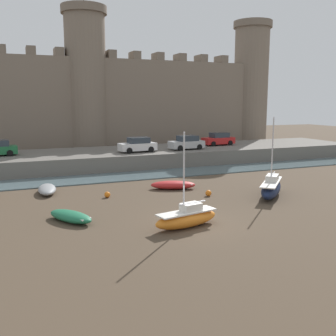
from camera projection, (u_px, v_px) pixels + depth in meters
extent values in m
plane|color=#4C3D2D|center=(197.00, 224.00, 23.47)|extent=(160.00, 160.00, 0.00)
cube|color=slate|center=(124.00, 176.00, 37.97)|extent=(80.00, 4.50, 0.10)
cube|color=#666059|center=(106.00, 158.00, 44.45)|extent=(63.98, 10.00, 1.68)
cube|color=#7A6B5B|center=(87.00, 107.00, 52.97)|extent=(51.98, 2.80, 12.89)
cylinder|color=#7A6B5B|center=(86.00, 86.00, 52.51)|extent=(5.30, 5.30, 18.41)
cylinder|color=#706254|center=(84.00, 10.00, 50.88)|extent=(5.94, 5.94, 1.00)
cylinder|color=#7A6B5B|center=(251.00, 89.00, 62.21)|extent=(5.30, 5.30, 18.41)
cylinder|color=#706254|center=(253.00, 25.00, 60.59)|extent=(5.94, 5.94, 1.00)
cube|color=#746557|center=(1.00, 50.00, 47.97)|extent=(1.10, 2.52, 1.10)
cube|color=#746557|center=(31.00, 51.00, 49.25)|extent=(1.10, 2.52, 1.10)
cube|color=#746557|center=(59.00, 52.00, 50.52)|extent=(1.10, 2.52, 1.10)
cube|color=#746557|center=(111.00, 55.00, 53.08)|extent=(1.10, 2.52, 1.10)
cube|color=#746557|center=(135.00, 56.00, 54.35)|extent=(1.10, 2.52, 1.10)
cube|color=#746557|center=(158.00, 57.00, 55.63)|extent=(1.10, 2.52, 1.10)
cube|color=#746557|center=(180.00, 58.00, 56.90)|extent=(1.10, 2.52, 1.10)
cube|color=#746557|center=(201.00, 59.00, 58.18)|extent=(1.10, 2.52, 1.10)
cube|color=#746557|center=(221.00, 60.00, 59.45)|extent=(1.10, 2.52, 1.10)
ellipsoid|color=red|center=(173.00, 185.00, 32.71)|extent=(3.97, 2.62, 0.69)
ellipsoid|color=#F23939|center=(173.00, 184.00, 32.70)|extent=(3.24, 2.10, 0.38)
cube|color=beige|center=(170.00, 184.00, 32.68)|extent=(0.61, 1.19, 0.06)
cube|color=beige|center=(190.00, 184.00, 32.74)|extent=(0.53, 0.83, 0.08)
ellipsoid|color=orange|center=(187.00, 219.00, 22.73)|extent=(4.35, 1.99, 0.95)
cube|color=silver|center=(187.00, 212.00, 22.66)|extent=(3.82, 1.71, 0.08)
cube|color=silver|center=(191.00, 207.00, 22.79)|extent=(1.30, 0.99, 0.44)
cylinder|color=silver|center=(184.00, 173.00, 22.15)|extent=(0.10, 0.10, 4.61)
cylinder|color=silver|center=(192.00, 203.00, 22.81)|extent=(1.87, 0.45, 0.08)
ellipsoid|color=#141E3D|center=(271.00, 189.00, 30.13)|extent=(4.73, 4.83, 1.17)
cube|color=silver|center=(271.00, 182.00, 30.04)|extent=(4.14, 4.22, 0.08)
cube|color=silver|center=(272.00, 178.00, 30.37)|extent=(1.67, 1.68, 0.44)
cylinder|color=silver|center=(272.00, 150.00, 29.37)|extent=(0.10, 0.10, 4.90)
cylinder|color=silver|center=(273.00, 174.00, 30.46)|extent=(1.77, 1.83, 0.08)
ellipsoid|color=gray|center=(47.00, 189.00, 31.18)|extent=(1.67, 3.64, 0.65)
ellipsoid|color=silver|center=(47.00, 189.00, 31.17)|extent=(1.31, 2.98, 0.36)
cube|color=beige|center=(47.00, 189.00, 30.91)|extent=(1.17, 0.30, 0.06)
cube|color=beige|center=(47.00, 185.00, 32.46)|extent=(0.77, 0.35, 0.08)
ellipsoid|color=#1E6B47|center=(71.00, 216.00, 23.84)|extent=(2.90, 3.65, 0.64)
ellipsoid|color=#339266|center=(71.00, 215.00, 23.83)|extent=(2.33, 2.97, 0.35)
cube|color=beige|center=(68.00, 214.00, 23.98)|extent=(1.05, 0.74, 0.06)
cube|color=beige|center=(86.00, 219.00, 23.02)|extent=(0.75, 0.61, 0.08)
sphere|color=orange|center=(107.00, 195.00, 29.82)|extent=(0.45, 0.45, 0.45)
sphere|color=orange|center=(208.00, 193.00, 30.29)|extent=(0.46, 0.46, 0.46)
cube|color=#B2B5B7|center=(186.00, 144.00, 45.74)|extent=(4.21, 1.99, 0.80)
cube|color=#2D3842|center=(188.00, 138.00, 45.69)|extent=(2.36, 1.65, 0.64)
cylinder|color=black|center=(180.00, 148.00, 44.48)|extent=(0.65, 0.23, 0.64)
cylinder|color=black|center=(173.00, 147.00, 45.98)|extent=(0.65, 0.23, 0.64)
cylinder|color=black|center=(200.00, 147.00, 45.59)|extent=(0.65, 0.23, 0.64)
cylinder|color=black|center=(192.00, 145.00, 47.09)|extent=(0.65, 0.23, 0.64)
cylinder|color=black|center=(10.00, 153.00, 40.07)|extent=(0.65, 0.23, 0.64)
cylinder|color=black|center=(9.00, 151.00, 41.57)|extent=(0.65, 0.23, 0.64)
cube|color=silver|center=(137.00, 147.00, 43.40)|extent=(4.21, 1.99, 0.80)
cube|color=#2D3842|center=(139.00, 140.00, 43.35)|extent=(2.36, 1.65, 0.64)
cylinder|color=black|center=(129.00, 151.00, 42.14)|extent=(0.65, 0.23, 0.64)
cylinder|color=black|center=(124.00, 149.00, 43.64)|extent=(0.65, 0.23, 0.64)
cylinder|color=black|center=(151.00, 149.00, 43.25)|extent=(0.65, 0.23, 0.64)
cylinder|color=black|center=(145.00, 148.00, 44.75)|extent=(0.65, 0.23, 0.64)
cube|color=red|center=(218.00, 141.00, 50.18)|extent=(4.21, 1.99, 0.80)
cube|color=#2D3842|center=(219.00, 135.00, 50.12)|extent=(2.36, 1.65, 0.64)
cylinder|color=black|center=(213.00, 144.00, 48.92)|extent=(0.65, 0.23, 0.64)
cylinder|color=black|center=(206.00, 143.00, 50.42)|extent=(0.65, 0.23, 0.64)
cylinder|color=black|center=(230.00, 143.00, 50.03)|extent=(0.65, 0.23, 0.64)
cylinder|color=black|center=(223.00, 142.00, 51.53)|extent=(0.65, 0.23, 0.64)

